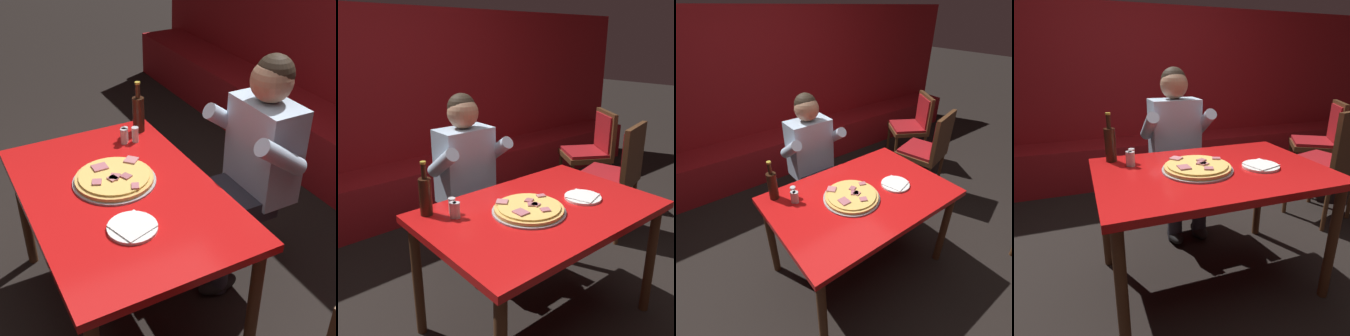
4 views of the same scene
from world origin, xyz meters
TOP-DOWN VIEW (x-y plane):
  - ground_plane at (0.00, 0.00)m, footprint 24.00×24.00m
  - booth_wall_panel at (0.00, 2.18)m, footprint 6.80×0.16m
  - booth_bench at (0.00, 1.86)m, footprint 6.46×0.48m
  - main_dining_table at (0.00, 0.00)m, footprint 1.28×0.85m
  - pizza at (-0.08, 0.01)m, footprint 0.39×0.39m
  - plate_white_paper at (0.28, -0.06)m, footprint 0.21×0.21m
  - beer_bottle at (-0.51, 0.33)m, footprint 0.07×0.07m
  - shaker_black_pepper at (-0.41, 0.20)m, footprint 0.04×0.04m
  - shaker_parmesan at (-0.40, 0.26)m, footprint 0.04×0.04m
  - shaker_oregano at (-0.42, 0.21)m, footprint 0.04×0.04m
  - diner_seated_blue_shirt at (0.04, 0.70)m, footprint 0.53×0.53m
  - dining_chair_near_left at (1.27, 0.37)m, footprint 0.54×0.54m
  - dining_chair_far_left at (1.70, 0.95)m, footprint 0.60×0.60m

SIDE VIEW (x-z plane):
  - ground_plane at x=0.00m, z-range 0.00..0.00m
  - booth_bench at x=0.00m, z-range 0.00..0.46m
  - dining_chair_far_left at x=1.70m, z-range 0.09..1.02m
  - dining_chair_near_left at x=1.27m, z-range 0.09..1.05m
  - main_dining_table at x=0.00m, z-range 0.29..1.03m
  - diner_seated_blue_shirt at x=0.04m, z-range 0.07..1.34m
  - plate_white_paper at x=0.28m, z-range 0.74..0.76m
  - pizza at x=-0.08m, z-range 0.74..0.78m
  - shaker_black_pepper at x=-0.41m, z-range 0.74..0.83m
  - shaker_parmesan at x=-0.40m, z-range 0.74..0.83m
  - shaker_oregano at x=-0.42m, z-range 0.74..0.83m
  - beer_bottle at x=-0.51m, z-range 0.71..1.00m
  - booth_wall_panel at x=0.00m, z-range 0.00..1.90m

